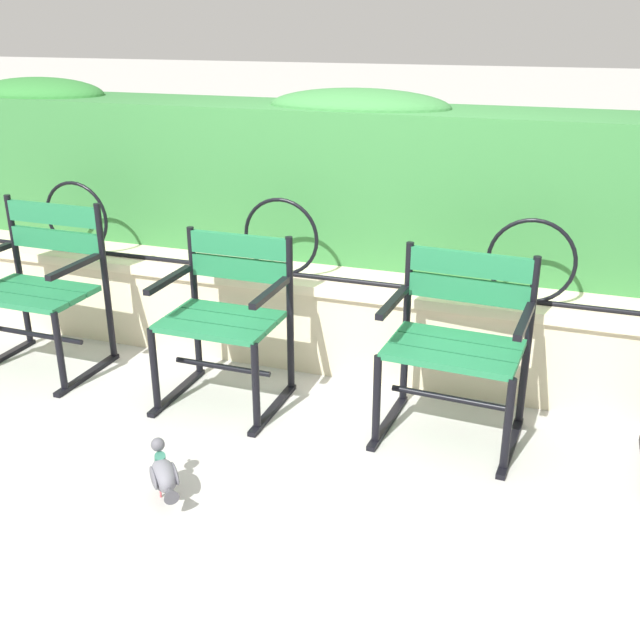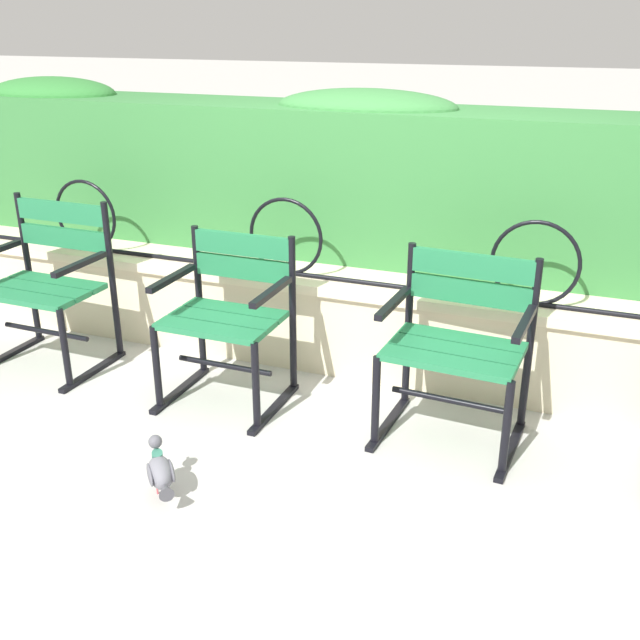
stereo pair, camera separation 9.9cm
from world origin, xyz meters
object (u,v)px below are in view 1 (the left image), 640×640
Objects in this scene: park_chair_leftmost at (41,283)px; park_chair_centre_left at (227,313)px; park_chair_centre_right at (458,339)px; pigeon_far_side at (164,475)px.

park_chair_leftmost is 1.11m from park_chair_centre_left.
park_chair_centre_right is (2.23, 0.02, -0.01)m from park_chair_leftmost.
pigeon_far_side is (0.13, -0.88, -0.34)m from park_chair_centre_left.
park_chair_centre_left is 0.99× the size of park_chair_centre_right.
park_chair_centre_left reaches higher than pigeon_far_side.
park_chair_centre_right reaches higher than park_chair_centre_left.
pigeon_far_side is at bearing -81.36° from park_chair_centre_left.
park_chair_leftmost is 2.23m from park_chair_centre_right.
pigeon_far_side is (1.25, -0.90, -0.36)m from park_chair_leftmost.
park_chair_leftmost reaches higher than park_chair_centre_left.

